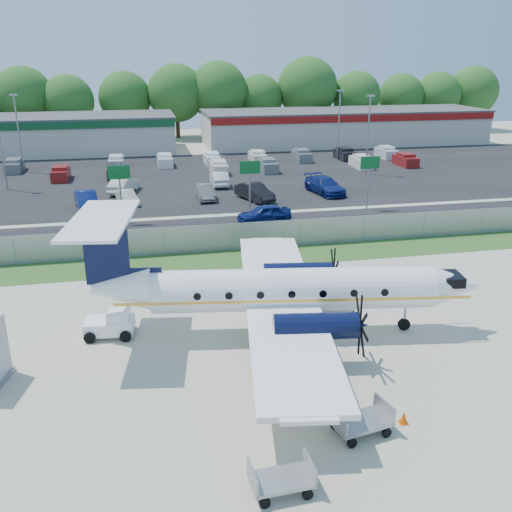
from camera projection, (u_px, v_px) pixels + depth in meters
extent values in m
plane|color=beige|center=(280.00, 338.00, 28.73)|extent=(170.00, 170.00, 0.00)
cube|color=#2D561E|center=(238.00, 259.00, 39.79)|extent=(170.00, 4.00, 0.02)
cube|color=black|center=(223.00, 230.00, 46.24)|extent=(170.00, 8.00, 0.02)
cube|color=black|center=(196.00, 178.00, 65.60)|extent=(170.00, 32.00, 0.02)
cube|color=gray|center=(233.00, 237.00, 41.30)|extent=(120.00, 0.02, 1.90)
cube|color=gray|center=(233.00, 224.00, 40.97)|extent=(120.00, 0.06, 0.06)
cube|color=gray|center=(234.00, 249.00, 41.62)|extent=(120.00, 0.06, 0.06)
cube|color=beige|center=(9.00, 136.00, 80.41)|extent=(46.00, 12.00, 5.00)
cube|color=#474749|center=(6.00, 117.00, 79.54)|extent=(46.40, 12.40, 0.24)
cube|color=beige|center=(344.00, 127.00, 90.07)|extent=(44.00, 12.00, 5.00)
cube|color=#474749|center=(345.00, 110.00, 89.19)|extent=(44.40, 12.40, 0.24)
cube|color=maroon|center=(359.00, 118.00, 83.78)|extent=(44.00, 0.20, 1.00)
cylinder|color=gray|center=(121.00, 194.00, 47.55)|extent=(0.14, 0.14, 5.00)
cube|color=#0C5923|center=(119.00, 173.00, 46.80)|extent=(1.80, 0.08, 1.10)
cylinder|color=gray|center=(250.00, 188.00, 49.67)|extent=(0.14, 0.14, 5.00)
cube|color=#0C5923|center=(250.00, 167.00, 48.93)|extent=(1.80, 0.08, 1.10)
cylinder|color=gray|center=(368.00, 182.00, 51.80)|extent=(0.14, 0.14, 5.00)
cube|color=#0C5923|center=(370.00, 163.00, 51.05)|extent=(1.80, 0.08, 1.10)
cylinder|color=gray|center=(1.00, 147.00, 58.39)|extent=(0.18, 0.18, 9.00)
cylinder|color=gray|center=(368.00, 136.00, 66.12)|extent=(0.18, 0.18, 9.00)
cube|color=gray|center=(371.00, 96.00, 64.61)|extent=(0.90, 0.35, 0.18)
cylinder|color=gray|center=(19.00, 134.00, 67.61)|extent=(0.18, 0.18, 9.00)
cube|color=gray|center=(13.00, 95.00, 66.10)|extent=(0.90, 0.35, 0.18)
cylinder|color=gray|center=(339.00, 126.00, 75.34)|extent=(0.18, 0.18, 9.00)
cube|color=gray|center=(340.00, 90.00, 73.83)|extent=(0.90, 0.35, 0.18)
cylinder|color=white|center=(293.00, 289.00, 28.48)|extent=(14.19, 4.24, 2.13)
cone|color=white|center=(454.00, 286.00, 28.90)|extent=(2.76, 2.48, 2.13)
cone|color=white|center=(121.00, 289.00, 27.97)|extent=(3.21, 2.55, 2.13)
cube|color=black|center=(451.00, 279.00, 28.75)|extent=(1.22, 1.60, 0.51)
cube|color=white|center=(281.00, 301.00, 28.66)|extent=(6.55, 20.07, 0.25)
cylinder|color=black|center=(316.00, 326.00, 25.60)|extent=(3.96, 1.80, 1.23)
cylinder|color=black|center=(298.00, 274.00, 31.72)|extent=(3.96, 1.80, 1.23)
cube|color=black|center=(106.00, 252.00, 27.30)|extent=(2.14, 0.52, 3.25)
cube|color=white|center=(101.00, 220.00, 26.75)|extent=(3.72, 7.29, 0.16)
cylinder|color=gray|center=(405.00, 317.00, 29.34)|extent=(0.13, 0.13, 1.46)
cylinder|color=black|center=(404.00, 324.00, 29.48)|extent=(0.65, 0.30, 0.63)
cylinder|color=black|center=(288.00, 359.00, 26.08)|extent=(0.78, 0.55, 0.72)
cylinder|color=black|center=(275.00, 300.00, 32.20)|extent=(0.78, 0.55, 0.72)
cube|color=white|center=(110.00, 326.00, 28.84)|extent=(2.58, 1.73, 0.68)
cube|color=white|center=(118.00, 316.00, 28.70)|extent=(1.21, 1.38, 0.48)
cube|color=black|center=(127.00, 315.00, 28.73)|extent=(0.30, 1.08, 0.39)
cylinder|color=black|center=(90.00, 338.00, 28.14)|extent=(0.60, 0.28, 0.58)
cylinder|color=black|center=(95.00, 324.00, 29.56)|extent=(0.60, 0.28, 0.58)
cylinder|color=black|center=(126.00, 336.00, 28.28)|extent=(0.60, 0.28, 0.58)
cylinder|color=black|center=(129.00, 323.00, 29.70)|extent=(0.60, 0.28, 0.58)
cube|color=gray|center=(361.00, 422.00, 21.38)|extent=(2.38, 1.71, 0.13)
cube|color=gray|center=(338.00, 421.00, 20.88)|extent=(0.35, 1.29, 0.65)
cube|color=gray|center=(384.00, 408.00, 21.66)|extent=(0.35, 1.29, 0.65)
cylinder|color=black|center=(352.00, 443.00, 20.68)|extent=(0.41, 0.21, 0.39)
cylinder|color=black|center=(335.00, 425.00, 21.71)|extent=(0.41, 0.21, 0.39)
cylinder|color=black|center=(387.00, 433.00, 21.25)|extent=(0.41, 0.21, 0.39)
cylinder|color=black|center=(368.00, 415.00, 22.28)|extent=(0.41, 0.21, 0.39)
cube|color=gray|center=(281.00, 480.00, 18.53)|extent=(2.10, 1.33, 0.12)
cube|color=gray|center=(253.00, 477.00, 18.19)|extent=(0.15, 1.22, 0.61)
cube|color=gray|center=(310.00, 467.00, 18.66)|extent=(0.15, 1.22, 0.61)
cylinder|color=black|center=(265.00, 503.00, 17.94)|extent=(0.37, 0.14, 0.37)
cylinder|color=black|center=(256.00, 479.00, 18.96)|extent=(0.37, 0.14, 0.37)
cylinder|color=black|center=(308.00, 494.00, 18.28)|extent=(0.37, 0.14, 0.37)
cylinder|color=black|center=(296.00, 471.00, 19.30)|extent=(0.37, 0.14, 0.37)
cone|color=#DF4D07|center=(444.00, 286.00, 34.42)|extent=(0.37, 0.37, 0.55)
cube|color=#DF4D07|center=(443.00, 290.00, 34.51)|extent=(0.39, 0.39, 0.03)
cone|color=#DF4D07|center=(404.00, 418.00, 22.04)|extent=(0.32, 0.32, 0.49)
cube|color=#DF4D07|center=(403.00, 423.00, 22.12)|extent=(0.34, 0.34, 0.03)
cone|color=#DF4D07|center=(223.00, 271.00, 36.86)|extent=(0.34, 0.34, 0.51)
cube|color=#DF4D07|center=(223.00, 274.00, 36.94)|extent=(0.36, 0.36, 0.03)
imported|color=navy|center=(264.00, 223.00, 48.32)|extent=(4.78, 2.44, 1.56)
imported|color=navy|center=(87.00, 209.00, 52.48)|extent=(2.68, 5.25, 1.65)
imported|color=beige|center=(128.00, 204.00, 54.35)|extent=(2.32, 4.13, 1.29)
imported|color=#595B5E|center=(205.00, 199.00, 56.06)|extent=(1.65, 4.46, 1.46)
imported|color=black|center=(255.00, 200.00, 55.66)|extent=(3.40, 5.30, 1.65)
imported|color=navy|center=(324.00, 194.00, 58.31)|extent=(3.40, 6.15, 1.69)
imported|color=beige|center=(124.00, 193.00, 58.67)|extent=(3.34, 5.28, 1.64)
imported|color=silver|center=(219.00, 186.00, 61.80)|extent=(1.68, 4.69, 1.54)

